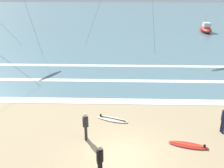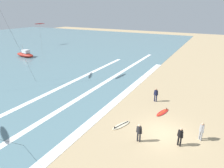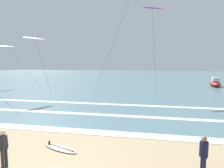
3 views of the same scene
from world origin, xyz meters
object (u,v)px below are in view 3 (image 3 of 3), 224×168
surfer_mid_group (4,146)px  offshore_boat (215,83)px  surfer_left_near (204,153)px  surfboard_near_water (60,148)px  kite_white_low_near (35,39)px  kite_cyan_high_left (8,47)px  kite_magenta_mid_center (153,8)px

surfer_mid_group → offshore_boat: offshore_boat is taller
surfer_left_near → surfboard_near_water: size_ratio=0.73×
surfer_left_near → kite_white_low_near: bearing=136.1°
kite_cyan_high_left → kite_magenta_mid_center: 25.73m
kite_white_low_near → kite_magenta_mid_center: bearing=25.4°
surfer_left_near → surfboard_near_water: surfer_left_near is taller
surfboard_near_water → offshore_boat: bearing=64.2°
surfer_left_near → kite_cyan_high_left: kite_cyan_high_left is taller
kite_white_low_near → surfboard_near_water: bearing=-55.3°
surfer_mid_group → kite_cyan_high_left: kite_cyan_high_left is taller
surfer_left_near → kite_magenta_mid_center: size_ratio=0.13×
surfer_mid_group → kite_magenta_mid_center: 26.41m
surfer_mid_group → kite_white_low_near: 19.97m
surfer_left_near → kite_cyan_high_left: bearing=137.6°
surfer_mid_group → kite_white_low_near: kite_white_low_near is taller
surfboard_near_water → kite_cyan_high_left: 32.77m
surfboard_near_water → kite_magenta_mid_center: size_ratio=0.18×
surfer_left_near → kite_magenta_mid_center: (-2.52, 22.60, 10.74)m
surfer_mid_group → offshore_boat: (16.29, 33.06, -0.40)m
surfer_left_near → surfer_mid_group: bearing=-173.2°
kite_cyan_high_left → offshore_boat: (36.11, 6.85, -6.39)m
surfer_mid_group → surfboard_near_water: size_ratio=0.73×
kite_white_low_near → offshore_boat: size_ratio=1.39×
kite_cyan_high_left → offshore_boat: bearing=10.7°
surfboard_near_water → surfer_mid_group: bearing=-122.2°
surfer_mid_group → surfboard_near_water: surfer_mid_group is taller
surfer_mid_group → kite_magenta_mid_center: (5.31, 23.54, 10.74)m
surfboard_near_water → kite_cyan_high_left: bearing=131.5°
kite_magenta_mid_center → surfboard_near_water: bearing=-100.4°
surfer_left_near → kite_white_low_near: 23.79m
kite_magenta_mid_center → offshore_boat: size_ratio=2.26×
surfer_left_near → kite_magenta_mid_center: bearing=96.4°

